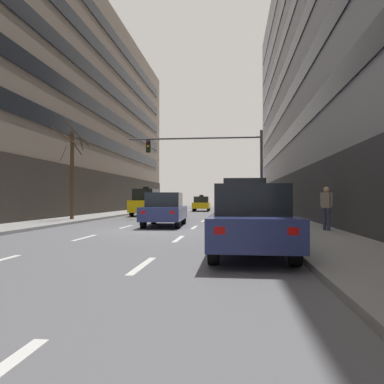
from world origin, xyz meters
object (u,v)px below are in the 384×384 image
at_px(taxi_driving_1, 202,204).
at_px(taxi_driving_2, 146,202).
at_px(street_tree_0, 72,171).
at_px(pedestrian_0, 327,205).
at_px(car_parked_1, 244,206).
at_px(car_driving_0, 165,210).
at_px(traffic_signal_0, 218,157).
at_px(car_parked_0, 251,221).
at_px(car_parked_2, 241,205).
at_px(car_parked_3, 239,203).

height_order(taxi_driving_1, taxi_driving_2, taxi_driving_2).
height_order(street_tree_0, pedestrian_0, street_tree_0).
relative_size(taxi_driving_1, pedestrian_0, 2.48).
xyz_separation_m(taxi_driving_1, car_parked_1, (3.89, -23.82, 0.31)).
height_order(car_driving_0, pedestrian_0, pedestrian_0).
distance_m(taxi_driving_2, traffic_signal_0, 7.49).
height_order(car_parked_0, car_parked_2, car_parked_2).
height_order(car_parked_0, car_parked_1, car_parked_1).
xyz_separation_m(car_parked_3, traffic_signal_0, (-1.51, -4.31, 3.25)).
xyz_separation_m(car_driving_0, car_parked_0, (3.85, -8.92, 0.02)).
distance_m(street_tree_0, pedestrian_0, 14.85).
bearing_deg(traffic_signal_0, car_parked_3, 70.66).
height_order(car_parked_0, traffic_signal_0, traffic_signal_0).
height_order(car_driving_0, taxi_driving_1, taxi_driving_1).
height_order(taxi_driving_1, car_parked_1, car_parked_1).
relative_size(taxi_driving_1, car_parked_3, 1.01).
relative_size(car_driving_0, car_parked_1, 1.00).
distance_m(car_driving_0, pedestrian_0, 7.73).
distance_m(car_parked_3, street_tree_0, 13.26).
height_order(taxi_driving_2, car_parked_1, taxi_driving_2).
bearing_deg(car_parked_1, car_parked_3, 90.00).
distance_m(taxi_driving_1, car_parked_1, 24.14).
xyz_separation_m(taxi_driving_2, car_parked_0, (7.37, -19.41, -0.21)).
height_order(taxi_driving_2, street_tree_0, street_tree_0).
bearing_deg(car_driving_0, car_parked_1, -32.29).
bearing_deg(car_parked_0, car_parked_1, 90.00).
relative_size(taxi_driving_2, traffic_signal_0, 0.47).
xyz_separation_m(traffic_signal_0, street_tree_0, (-8.63, -3.99, -1.22)).
xyz_separation_m(car_driving_0, street_tree_0, (-6.29, 3.09, 2.22)).
distance_m(car_driving_0, car_parked_1, 4.56).
bearing_deg(taxi_driving_1, car_parked_3, -68.74).
relative_size(taxi_driving_2, street_tree_0, 0.75).
bearing_deg(car_driving_0, car_parked_2, 45.67).
bearing_deg(pedestrian_0, car_driving_0, 155.99).
bearing_deg(traffic_signal_0, street_tree_0, -155.20).
distance_m(car_parked_3, traffic_signal_0, 5.60).
height_order(car_driving_0, car_parked_3, car_parked_3).
bearing_deg(car_parked_3, car_parked_1, -90.00).
xyz_separation_m(taxi_driving_1, car_parked_3, (3.89, -10.00, 0.23)).
bearing_deg(car_parked_2, taxi_driving_2, 138.36).
bearing_deg(traffic_signal_0, car_parked_2, -64.32).
relative_size(car_parked_0, car_parked_1, 1.02).
bearing_deg(car_parked_2, taxi_driving_1, 102.57).
distance_m(taxi_driving_1, pedestrian_0, 25.54).
xyz_separation_m(car_parked_2, pedestrian_0, (3.21, -7.08, 0.12)).
bearing_deg(taxi_driving_1, pedestrian_0, -73.87).
distance_m(car_parked_0, pedestrian_0, 6.62).
distance_m(taxi_driving_2, car_parked_2, 9.86).
height_order(car_parked_1, street_tree_0, street_tree_0).
bearing_deg(car_parked_3, car_parked_0, -90.00).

